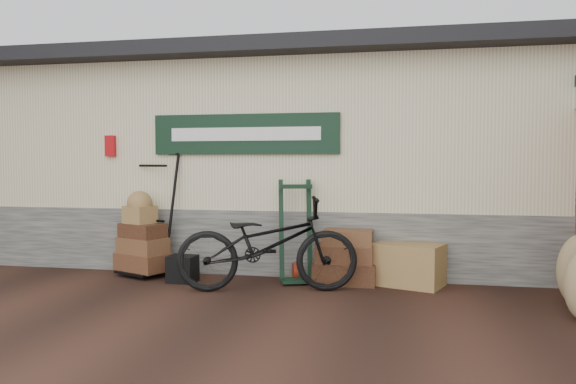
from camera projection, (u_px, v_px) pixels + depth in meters
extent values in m
plane|color=black|center=(248.00, 292.00, 6.74)|extent=(80.00, 80.00, 0.00)
cube|color=#4C4C47|center=(292.00, 229.00, 9.41)|extent=(14.00, 3.54, 0.90)
cube|color=#BFBC8B|center=(292.00, 139.00, 9.33)|extent=(14.00, 3.50, 2.10)
cube|color=black|center=(290.00, 68.00, 9.13)|extent=(14.40, 4.10, 0.20)
cube|color=black|center=(245.00, 134.00, 7.65)|extent=(2.60, 0.06, 0.55)
cube|color=white|center=(244.00, 134.00, 7.62)|extent=(2.10, 0.01, 0.18)
cube|color=#B50C12|center=(111.00, 146.00, 8.05)|extent=(0.14, 0.10, 0.30)
cube|color=#91613A|center=(409.00, 264.00, 7.12)|extent=(0.96, 0.78, 0.54)
cube|color=black|center=(183.00, 269.00, 7.32)|extent=(0.37, 0.32, 0.35)
imported|color=black|center=(267.00, 239.00, 6.79)|extent=(1.24, 2.31, 1.27)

